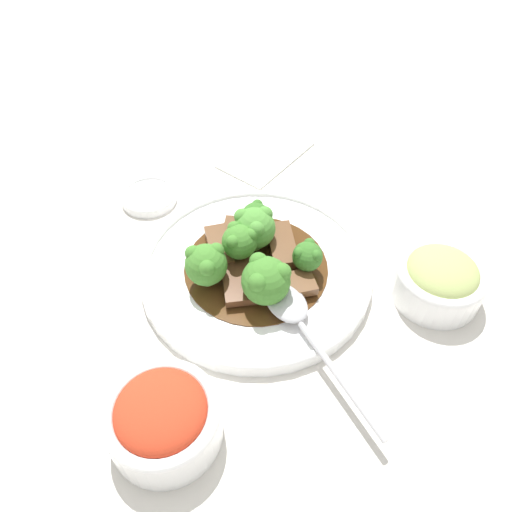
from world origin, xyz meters
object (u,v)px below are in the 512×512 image
Objects in this scene: broccoli_floret_5 at (240,241)px; sauce_dish at (149,196)px; main_plate at (256,269)px; beef_strip_4 at (238,231)px; beef_strip_3 at (219,247)px; beef_strip_0 at (284,247)px; beef_strip_2 at (239,279)px; broccoli_floret_4 at (308,256)px; beef_strip_1 at (293,285)px; broccoli_floret_0 at (254,227)px; broccoli_floret_3 at (206,264)px; serving_spoon at (294,314)px; broccoli_floret_1 at (256,216)px; broccoli_floret_2 at (266,280)px; side_bowl_kimchi at (163,418)px; side_bowl_appetizer at (440,279)px.

broccoli_floret_5 reaches higher than sauce_dish.
main_plate is 0.06m from beef_strip_4.
sauce_dish is at bearing 93.98° from beef_strip_3.
beef_strip_0 is (0.04, -0.00, 0.02)m from main_plate.
broccoli_floret_4 is (0.07, -0.03, 0.02)m from beef_strip_2.
beef_strip_1 is at bearing -46.44° from beef_strip_2.
broccoli_floret_0 is at bearing 85.65° from beef_strip_1.
broccoli_floret_3 is 0.19m from sauce_dish.
broccoli_floret_4 is 0.19× the size of serving_spoon.
broccoli_floret_1 is 0.52× the size of sauce_dish.
broccoli_floret_3 is (-0.04, 0.06, 0.00)m from broccoli_floret_2.
side_bowl_kimchi reaches higher than beef_strip_4.
side_bowl_kimchi is at bearing -138.61° from beef_strip_3.
side_bowl_appetizer is at bearing -63.40° from sauce_dish.
broccoli_floret_1 is 0.09m from broccoli_floret_4.
broccoli_floret_5 is at bearing 87.63° from serving_spoon.
beef_strip_4 is at bearing 56.33° from broccoli_floret_5.
beef_strip_3 is at bearing 41.39° from side_bowl_kimchi.
broccoli_floret_3 reaches higher than beef_strip_1.
beef_strip_1 is at bearing -94.35° from broccoli_floret_0.
broccoli_floret_3 is (-0.03, 0.02, 0.02)m from beef_strip_2.
side_bowl_appetizer is at bearing -47.72° from broccoli_floret_5.
broccoli_floret_4 is (0.06, -0.09, 0.02)m from beef_strip_3.
beef_strip_3 is 0.65× the size of side_bowl_kimchi.
side_bowl_appetizer is (0.11, -0.20, -0.01)m from broccoli_floret_1.
broccoli_floret_1 is at bearing 52.20° from main_plate.
serving_spoon is (0.04, -0.10, -0.02)m from broccoli_floret_3.
broccoli_floret_5 is 0.51× the size of side_bowl_appetizer.
main_plate is 5.02× the size of broccoli_floret_2.
beef_strip_4 is at bearing 96.64° from broccoli_floret_0.
beef_strip_2 is at bearing 155.85° from broccoli_floret_4.
broccoli_floret_1 is at bearing 93.80° from broccoli_floret_4.
beef_strip_1 is (-0.03, -0.05, -0.00)m from beef_strip_0.
beef_strip_1 is 0.06m from beef_strip_2.
broccoli_floret_0 reaches higher than broccoli_floret_5.
broccoli_floret_4 is at bearing -24.15° from beef_strip_2.
broccoli_floret_2 is at bearing 99.42° from serving_spoon.
serving_spoon is (-0.01, -0.08, 0.02)m from main_plate.
beef_strip_2 is 0.74× the size of side_bowl_kimchi.
sauce_dish is (-0.02, 0.18, -0.04)m from broccoli_floret_5.
broccoli_floret_2 is (-0.02, -0.04, 0.04)m from main_plate.
broccoli_floret_3 reaches higher than beef_strip_3.
main_plate is 0.05m from beef_strip_3.
beef_strip_1 reaches higher than main_plate.
serving_spoon is 0.17m from side_bowl_kimchi.
broccoli_floret_0 is 1.38× the size of broccoli_floret_1.
main_plate is at bearing 80.27° from serving_spoon.
beef_strip_2 is at bearing -145.85° from broccoli_floret_0.
serving_spoon reaches higher than beef_strip_2.
broccoli_floret_2 is at bearing -115.76° from main_plate.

